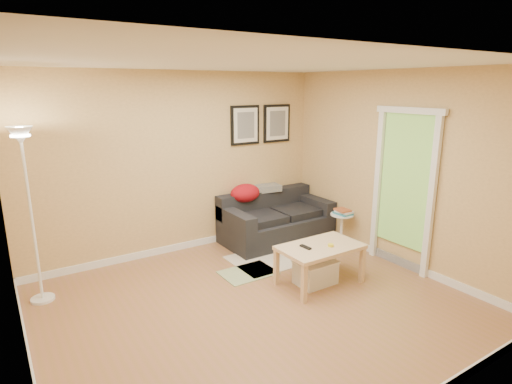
% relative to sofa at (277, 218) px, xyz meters
% --- Properties ---
extents(floor, '(4.50, 4.50, 0.00)m').
position_rel_sofa_xyz_m(floor, '(-1.38, -1.53, -0.38)').
color(floor, '#9A6342').
rests_on(floor, ground).
extents(ceiling, '(4.50, 4.50, 0.00)m').
position_rel_sofa_xyz_m(ceiling, '(-1.38, -1.53, 2.23)').
color(ceiling, white).
rests_on(ceiling, wall_back).
extents(wall_back, '(4.50, 0.00, 4.50)m').
position_rel_sofa_xyz_m(wall_back, '(-1.38, 0.47, 0.92)').
color(wall_back, '#DBB170').
rests_on(wall_back, ground).
extents(wall_front, '(4.50, 0.00, 4.50)m').
position_rel_sofa_xyz_m(wall_front, '(-1.38, -3.53, 0.92)').
color(wall_front, '#DBB170').
rests_on(wall_front, ground).
extents(wall_left, '(0.00, 4.00, 4.00)m').
position_rel_sofa_xyz_m(wall_left, '(-3.63, -1.53, 0.92)').
color(wall_left, '#DBB170').
rests_on(wall_left, ground).
extents(wall_right, '(0.00, 4.00, 4.00)m').
position_rel_sofa_xyz_m(wall_right, '(0.87, -1.53, 0.92)').
color(wall_right, '#DBB170').
rests_on(wall_right, ground).
extents(baseboard_back, '(4.50, 0.02, 0.10)m').
position_rel_sofa_xyz_m(baseboard_back, '(-1.38, 0.46, -0.33)').
color(baseboard_back, white).
rests_on(baseboard_back, ground).
extents(baseboard_left, '(0.02, 4.00, 0.10)m').
position_rel_sofa_xyz_m(baseboard_left, '(-3.62, -1.53, -0.33)').
color(baseboard_left, white).
rests_on(baseboard_left, ground).
extents(baseboard_right, '(0.02, 4.00, 0.10)m').
position_rel_sofa_xyz_m(baseboard_right, '(0.86, -1.53, -0.33)').
color(baseboard_right, white).
rests_on(baseboard_right, ground).
extents(sofa, '(1.70, 0.90, 0.75)m').
position_rel_sofa_xyz_m(sofa, '(0.00, 0.00, 0.00)').
color(sofa, black).
rests_on(sofa, ground).
extents(red_throw, '(0.48, 0.36, 0.28)m').
position_rel_sofa_xyz_m(red_throw, '(-0.41, 0.28, 0.40)').
color(red_throw, '#B0101F').
rests_on(red_throw, sofa).
extents(plaid_throw, '(0.45, 0.32, 0.10)m').
position_rel_sofa_xyz_m(plaid_throw, '(0.04, 0.34, 0.41)').
color(plaid_throw, tan).
rests_on(plaid_throw, sofa).
extents(framed_print_left, '(0.50, 0.04, 0.60)m').
position_rel_sofa_xyz_m(framed_print_left, '(-0.30, 0.45, 1.43)').
color(framed_print_left, black).
rests_on(framed_print_left, wall_back).
extents(framed_print_right, '(0.50, 0.04, 0.60)m').
position_rel_sofa_xyz_m(framed_print_right, '(0.30, 0.45, 1.43)').
color(framed_print_right, black).
rests_on(framed_print_right, wall_back).
extents(area_rug, '(1.25, 0.85, 0.01)m').
position_rel_sofa_xyz_m(area_rug, '(-0.44, -0.58, -0.37)').
color(area_rug, beige).
rests_on(area_rug, ground).
extents(green_runner, '(0.70, 0.50, 0.01)m').
position_rel_sofa_xyz_m(green_runner, '(-1.02, -0.79, -0.37)').
color(green_runner, '#668C4C').
rests_on(green_runner, ground).
extents(coffee_table, '(1.03, 0.67, 0.50)m').
position_rel_sofa_xyz_m(coffee_table, '(-0.44, -1.52, -0.12)').
color(coffee_table, '#DDB486').
rests_on(coffee_table, ground).
extents(remote_control, '(0.06, 0.16, 0.02)m').
position_rel_sofa_xyz_m(remote_control, '(-0.64, -1.48, 0.14)').
color(remote_control, black).
rests_on(remote_control, coffee_table).
extents(tape_roll, '(0.07, 0.07, 0.03)m').
position_rel_sofa_xyz_m(tape_roll, '(-0.35, -1.61, 0.14)').
color(tape_roll, yellow).
rests_on(tape_roll, coffee_table).
extents(storage_bin, '(0.49, 0.36, 0.30)m').
position_rel_sofa_xyz_m(storage_bin, '(-0.48, -1.49, -0.22)').
color(storage_bin, white).
rests_on(storage_bin, ground).
extents(side_table, '(0.35, 0.35, 0.53)m').
position_rel_sofa_xyz_m(side_table, '(0.64, -0.78, -0.11)').
color(side_table, white).
rests_on(side_table, ground).
extents(book_stack, '(0.25, 0.30, 0.08)m').
position_rel_sofa_xyz_m(book_stack, '(0.64, -0.79, 0.19)').
color(book_stack, teal).
rests_on(book_stack, side_table).
extents(floor_lamp, '(0.26, 0.26, 1.99)m').
position_rel_sofa_xyz_m(floor_lamp, '(-3.38, -0.11, 0.57)').
color(floor_lamp, white).
rests_on(floor_lamp, ground).
extents(doorway, '(0.12, 1.01, 2.13)m').
position_rel_sofa_xyz_m(doorway, '(0.82, -1.68, 0.65)').
color(doorway, white).
rests_on(doorway, ground).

